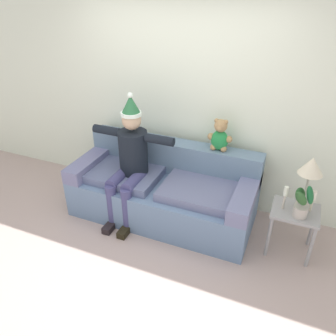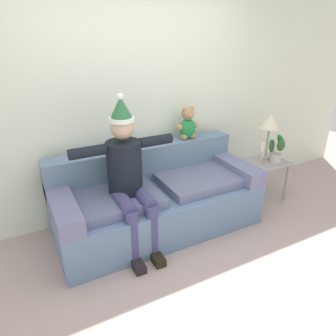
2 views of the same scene
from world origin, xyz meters
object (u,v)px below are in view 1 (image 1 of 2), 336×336
Objects in this scene: candle_tall at (285,195)px; candle_short at (313,199)px; couch at (164,190)px; table_lamp at (311,168)px; person_seated at (130,158)px; potted_plant at (302,203)px; teddy_bear at (220,136)px; side_table at (294,218)px.

candle_short is (0.27, 0.06, -0.01)m from candle_tall.
table_lamp is at bearing -0.34° from couch.
person_seated is 1.75m from candle_tall.
person_seated is 1.91m from potted_plant.
teddy_bear is at bearing 153.24° from candle_tall.
side_table is 2.23× the size of candle_short.
teddy_bear is 1.18m from side_table.
candle_short is (0.10, 0.14, -0.01)m from potted_plant.
couch is 1.42× the size of person_seated.
teddy_bear is 0.66× the size of table_lamp.
person_seated is at bearing -177.71° from side_table.
person_seated is at bearing -175.32° from table_lamp.
candle_tall is at bearing -171.44° from side_table.
table_lamp is 0.36m from candle_tall.
teddy_bear is 1.14m from potted_plant.
couch is at bearing 179.66° from table_lamp.
person_seated is at bearing -178.20° from candle_tall.
table_lamp reaches higher than candle_short.
table_lamp is 1.53× the size of potted_plant.
teddy_bear is 1.58× the size of candle_short.
couch is 3.77× the size of table_lamp.
side_table is 0.29m from candle_short.
table_lamp reaches higher than potted_plant.
table_lamp is at bearing 153.00° from candle_short.
person_seated is 1.94m from table_lamp.
person_seated is 2.01m from candle_short.
potted_plant is 0.19m from candle_tall.
teddy_bear is at bearing 157.59° from side_table.
candle_tall is 0.27m from candle_short.
candle_tall is (1.74, 0.05, -0.08)m from person_seated.
couch is at bearing 24.69° from person_seated.
person_seated is 4.07× the size of potted_plant.
potted_plant is (1.91, -0.02, -0.08)m from person_seated.
teddy_bear reaches higher than potted_plant.
table_lamp is at bearing 29.36° from candle_tall.
side_table is at bearing -22.41° from teddy_bear.
couch is at bearing 175.37° from candle_tall.
teddy_bear is at bearing 27.75° from couch.
person_seated is at bearing -153.42° from teddy_bear.
teddy_bear is 1.01× the size of potted_plant.
table_lamp reaches higher than side_table.
potted_plant is at bearing -24.82° from candle_tall.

